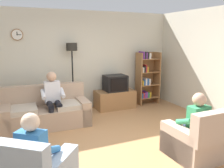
% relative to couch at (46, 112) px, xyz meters
% --- Properties ---
extents(ground_plane, '(12.00, 12.00, 0.00)m').
position_rel_couch_xyz_m(ground_plane, '(1.02, -1.66, -0.31)').
color(ground_plane, '#B27F51').
extents(back_wall_assembly, '(6.20, 0.17, 2.70)m').
position_rel_couch_xyz_m(back_wall_assembly, '(1.02, 1.00, 1.04)').
color(back_wall_assembly, beige).
rests_on(back_wall_assembly, ground_plane).
extents(couch, '(1.93, 0.94, 0.90)m').
position_rel_couch_xyz_m(couch, '(0.00, 0.00, 0.00)').
color(couch, tan).
rests_on(couch, ground_plane).
extents(tv_stand, '(1.10, 0.56, 0.51)m').
position_rel_couch_xyz_m(tv_stand, '(2.00, 0.59, -0.06)').
color(tv_stand, olive).
rests_on(tv_stand, ground_plane).
extents(tv, '(0.60, 0.49, 0.44)m').
position_rel_couch_xyz_m(tv, '(2.00, 0.57, 0.42)').
color(tv, black).
rests_on(tv, tv_stand).
extents(bookshelf, '(0.68, 0.36, 1.59)m').
position_rel_couch_xyz_m(bookshelf, '(3.07, 0.66, 0.49)').
color(bookshelf, olive).
rests_on(bookshelf, ground_plane).
extents(floor_lamp, '(0.28, 0.28, 1.85)m').
position_rel_couch_xyz_m(floor_lamp, '(0.83, 0.69, 1.14)').
color(floor_lamp, black).
rests_on(floor_lamp, ground_plane).
extents(armchair_near_bookshelf, '(0.82, 0.89, 0.90)m').
position_rel_couch_xyz_m(armchair_near_bookshelf, '(2.06, -2.53, -0.02)').
color(armchair_near_bookshelf, tan).
rests_on(armchair_near_bookshelf, ground_plane).
extents(person_on_couch, '(0.52, 0.55, 1.24)m').
position_rel_couch_xyz_m(person_on_couch, '(0.16, -0.11, 0.39)').
color(person_on_couch, silver).
rests_on(person_on_couch, ground_plane).
extents(person_in_left_armchair, '(0.63, 0.64, 1.12)m').
position_rel_couch_xyz_m(person_in_left_armchair, '(-0.47, -2.42, 0.29)').
color(person_in_left_armchair, '#3372B2').
rests_on(person_in_left_armchair, ground_plane).
extents(person_in_right_armchair, '(0.52, 0.54, 1.12)m').
position_rel_couch_xyz_m(person_in_right_armchair, '(2.06, -2.44, 0.29)').
color(person_in_right_armchair, '#338C59').
rests_on(person_in_right_armchair, ground_plane).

